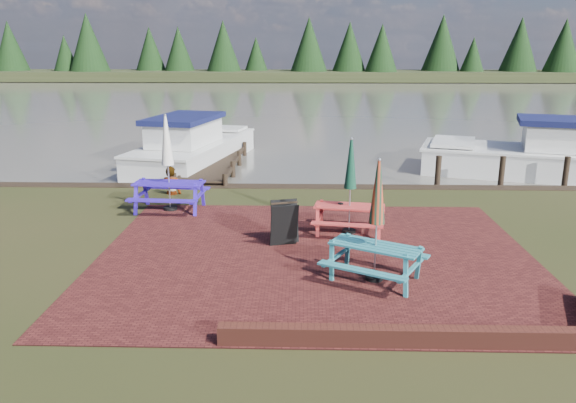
# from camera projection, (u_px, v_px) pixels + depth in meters

# --- Properties ---
(ground) EXTENTS (120.00, 120.00, 0.00)m
(ground) POSITION_uv_depth(u_px,v_px,m) (317.00, 275.00, 10.71)
(ground) COLOR black
(ground) RESTS_ON ground
(paving) EXTENTS (9.00, 7.50, 0.02)m
(paving) POSITION_uv_depth(u_px,v_px,m) (315.00, 256.00, 11.68)
(paving) COLOR #381312
(paving) RESTS_ON ground
(brick_wall) EXTENTS (6.21, 1.79, 0.30)m
(brick_wall) POSITION_uv_depth(u_px,v_px,m) (465.00, 331.00, 8.29)
(brick_wall) COLOR #4C1E16
(brick_wall) RESTS_ON ground
(water) EXTENTS (120.00, 60.00, 0.02)m
(water) POSITION_uv_depth(u_px,v_px,m) (307.00, 99.00, 46.36)
(water) COLOR #4B4841
(water) RESTS_ON ground
(far_treeline) EXTENTS (120.00, 10.00, 8.10)m
(far_treeline) POSITION_uv_depth(u_px,v_px,m) (306.00, 54.00, 73.42)
(far_treeline) COLOR black
(far_treeline) RESTS_ON ground
(picnic_table_teal) EXTENTS (2.16, 2.08, 2.29)m
(picnic_table_teal) POSITION_uv_depth(u_px,v_px,m) (376.00, 240.00, 10.27)
(picnic_table_teal) COLOR teal
(picnic_table_teal) RESTS_ON ground
(picnic_table_red) EXTENTS (1.81, 1.67, 2.23)m
(picnic_table_red) POSITION_uv_depth(u_px,v_px,m) (350.00, 201.00, 12.91)
(picnic_table_red) COLOR #B8312F
(picnic_table_red) RESTS_ON ground
(picnic_table_blue) EXTENTS (1.93, 1.74, 2.53)m
(picnic_table_blue) POSITION_uv_depth(u_px,v_px,m) (169.00, 178.00, 14.72)
(picnic_table_blue) COLOR #2F17AC
(picnic_table_blue) RESTS_ON ground
(chalkboard) EXTENTS (0.64, 0.71, 0.96)m
(chalkboard) POSITION_uv_depth(u_px,v_px,m) (284.00, 223.00, 12.24)
(chalkboard) COLOR black
(chalkboard) RESTS_ON ground
(jetty) EXTENTS (1.76, 9.08, 1.00)m
(jetty) POSITION_uv_depth(u_px,v_px,m) (220.00, 157.00, 21.64)
(jetty) COLOR black
(jetty) RESTS_ON ground
(boat_jetty) EXTENTS (4.04, 7.80, 2.15)m
(boat_jetty) POSITION_uv_depth(u_px,v_px,m) (193.00, 149.00, 21.48)
(boat_jetty) COLOR silver
(boat_jetty) RESTS_ON ground
(boat_near) EXTENTS (8.77, 5.19, 2.24)m
(boat_near) POSITION_uv_depth(u_px,v_px,m) (550.00, 158.00, 19.54)
(boat_near) COLOR silver
(boat_near) RESTS_ON ground
(person) EXTENTS (0.66, 0.48, 1.65)m
(person) POSITION_uv_depth(u_px,v_px,m) (170.00, 167.00, 16.38)
(person) COLOR gray
(person) RESTS_ON ground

